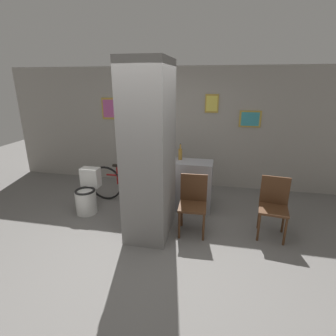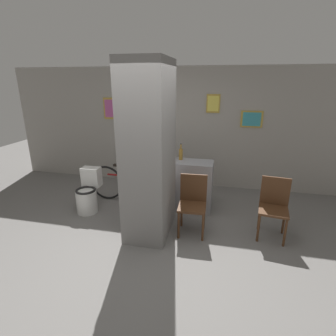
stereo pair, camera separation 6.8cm
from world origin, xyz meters
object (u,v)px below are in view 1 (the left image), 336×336
(toilet, at_px, (87,195))
(chair_by_doorway, at_px, (274,204))
(bottle_tall, at_px, (180,154))
(chair_near_pillar, at_px, (193,201))
(bicycle, at_px, (130,184))

(toilet, bearing_deg, chair_by_doorway, -2.23)
(chair_by_doorway, relative_size, bottle_tall, 2.97)
(bottle_tall, bearing_deg, chair_near_pillar, -67.97)
(toilet, distance_m, bottle_tall, 1.85)
(bottle_tall, bearing_deg, chair_by_doorway, -24.31)
(chair_near_pillar, relative_size, bicycle, 0.53)
(toilet, bearing_deg, bicycle, 40.39)
(chair_near_pillar, relative_size, bottle_tall, 2.97)
(chair_by_doorway, distance_m, bottle_tall, 1.79)
(chair_by_doorway, bearing_deg, bicycle, 172.74)
(toilet, distance_m, chair_by_doorway, 3.18)
(toilet, bearing_deg, chair_near_pillar, -7.84)
(toilet, bearing_deg, bottle_tall, 19.86)
(chair_by_doorway, distance_m, bicycle, 2.63)
(chair_near_pillar, bearing_deg, chair_by_doorway, 4.20)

